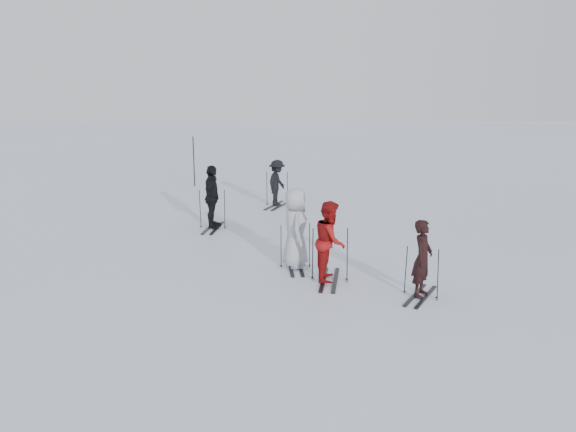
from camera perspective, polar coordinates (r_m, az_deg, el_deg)
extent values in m
plane|color=silver|center=(14.53, -0.01, -4.74)|extent=(120.00, 120.00, 0.00)
imported|color=black|center=(12.33, 13.49, -4.32)|extent=(0.65, 0.73, 1.67)
imported|color=maroon|center=(12.99, 4.30, -2.65)|extent=(0.83, 1.00, 1.87)
imported|color=#AAB0B4|center=(13.87, 0.76, -1.33)|extent=(0.70, 1.01, 1.99)
imported|color=black|center=(17.91, -7.73, 1.85)|extent=(0.61, 1.21, 2.00)
imported|color=black|center=(21.15, -1.12, 3.32)|extent=(1.00, 1.27, 1.73)
cylinder|color=black|center=(25.70, -9.54, 5.47)|extent=(0.06, 0.06, 2.25)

